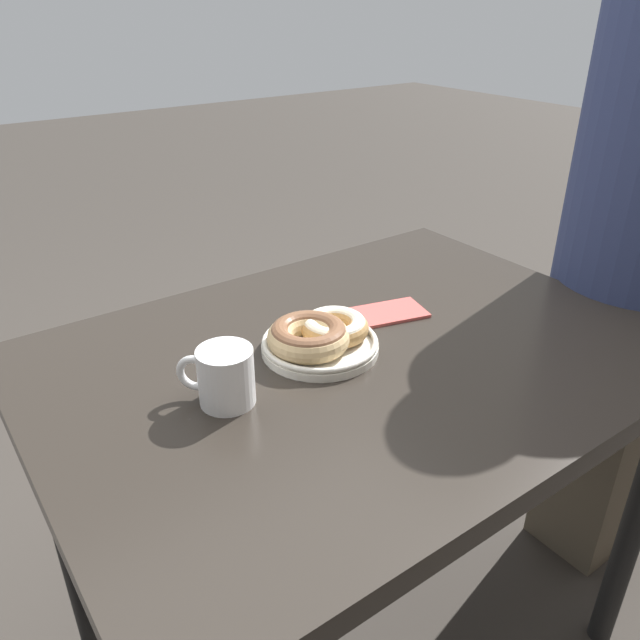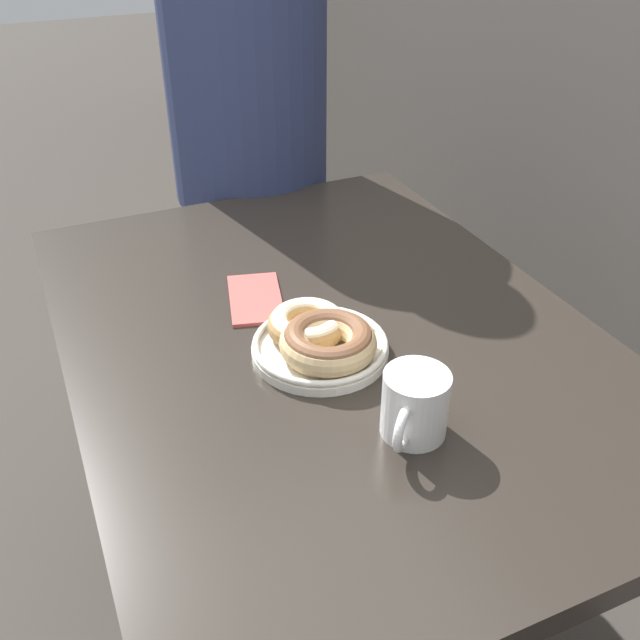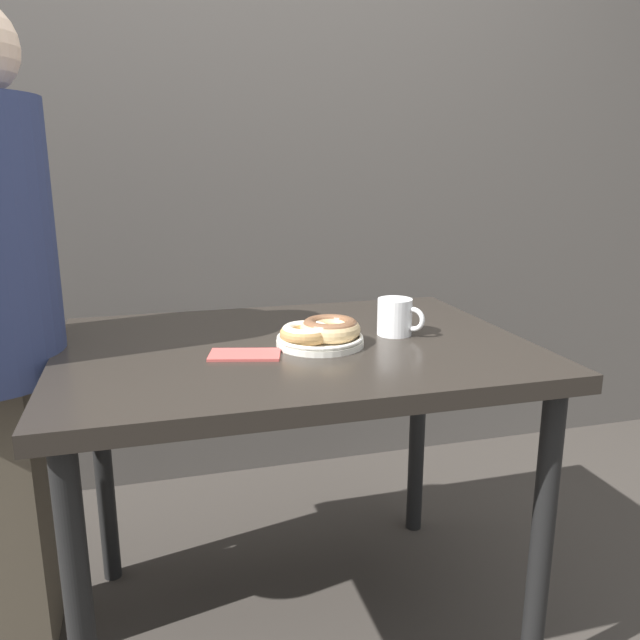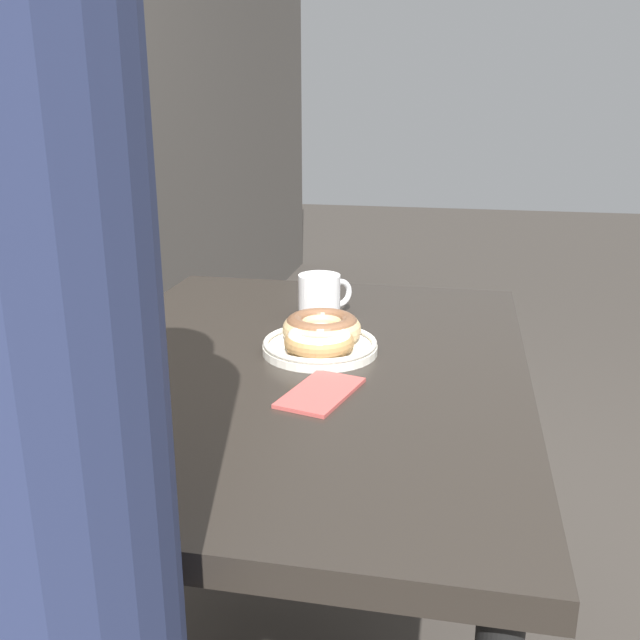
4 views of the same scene
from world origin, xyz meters
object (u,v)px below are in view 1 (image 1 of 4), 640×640
at_px(donut_plate, 319,336).
at_px(napkin, 385,313).
at_px(dining_table, 356,393).
at_px(coffee_mug, 224,376).

distance_m(donut_plate, napkin, 0.19).
bearing_deg(napkin, dining_table, 30.08).
height_order(dining_table, napkin, napkin).
bearing_deg(dining_table, donut_plate, -35.18).
xyz_separation_m(dining_table, donut_plate, (0.05, -0.04, 0.12)).
height_order(dining_table, donut_plate, donut_plate).
distance_m(dining_table, donut_plate, 0.14).
relative_size(dining_table, donut_plate, 4.89).
xyz_separation_m(dining_table, coffee_mug, (0.26, 0.00, 0.13)).
xyz_separation_m(coffee_mug, napkin, (-0.38, -0.08, -0.04)).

